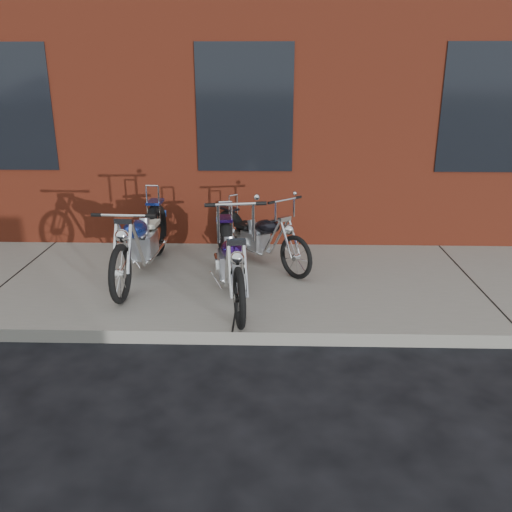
{
  "coord_description": "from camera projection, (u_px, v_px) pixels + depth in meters",
  "views": [
    {
      "loc": [
        0.39,
        -5.04,
        2.73
      ],
      "look_at": [
        0.22,
        0.8,
        0.71
      ],
      "focal_mm": 38.0,
      "sensor_mm": 36.0,
      "label": 1
    }
  ],
  "objects": [
    {
      "name": "chopper_blue",
      "position": [
        142.0,
        243.0,
        7.07
      ],
      "size": [
        0.59,
        2.43,
        1.05
      ],
      "rotation": [
        0.0,
        0.0,
        -1.62
      ],
      "color": "black",
      "rests_on": "sidewalk"
    },
    {
      "name": "ground",
      "position": [
        232.0,
        345.0,
        5.67
      ],
      "size": [
        120.0,
        120.0,
        0.0
      ],
      "primitive_type": "plane",
      "color": "black",
      "rests_on": "ground"
    },
    {
      "name": "chopper_third",
      "position": [
        259.0,
        238.0,
        7.51
      ],
      "size": [
        1.39,
        1.58,
        1.02
      ],
      "rotation": [
        0.0,
        0.0,
        -0.86
      ],
      "color": "black",
      "rests_on": "sidewalk"
    },
    {
      "name": "building_brick",
      "position": [
        255.0,
        8.0,
        11.92
      ],
      "size": [
        22.0,
        10.0,
        8.0
      ],
      "primitive_type": "cube",
      "color": "maroon",
      "rests_on": "ground"
    },
    {
      "name": "chopper_purple",
      "position": [
        231.0,
        263.0,
        6.41
      ],
      "size": [
        0.64,
        2.28,
        1.29
      ],
      "rotation": [
        0.0,
        0.0,
        -1.4
      ],
      "color": "black",
      "rests_on": "sidewalk"
    },
    {
      "name": "sidewalk",
      "position": [
        240.0,
        285.0,
        7.06
      ],
      "size": [
        22.0,
        3.0,
        0.15
      ],
      "primitive_type": "cube",
      "color": "gray",
      "rests_on": "ground"
    }
  ]
}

